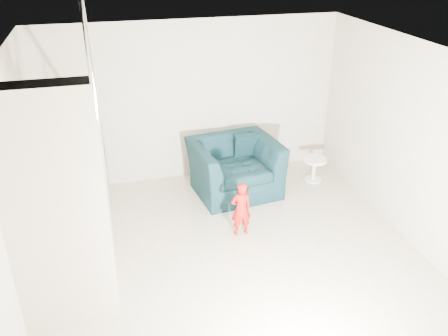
{
  "coord_description": "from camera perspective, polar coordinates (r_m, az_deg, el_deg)",
  "views": [
    {
      "loc": [
        -1.4,
        -4.69,
        3.9
      ],
      "look_at": [
        0.15,
        1.2,
        0.85
      ],
      "focal_mm": 38.0,
      "sensor_mm": 36.0,
      "label": 1
    }
  ],
  "objects": [
    {
      "name": "floor",
      "position": [
        6.26,
        1.51,
        -11.95
      ],
      "size": [
        5.5,
        5.5,
        0.0
      ],
      "primitive_type": "plane",
      "color": "gray",
      "rests_on": "ground"
    },
    {
      "name": "ceiling",
      "position": [
        5.04,
        1.88,
        12.83
      ],
      "size": [
        5.5,
        5.5,
        0.0
      ],
      "primitive_type": "plane",
      "rotation": [
        3.14,
        0.0,
        0.0
      ],
      "color": "silver",
      "rests_on": "back_wall"
    },
    {
      "name": "back_wall",
      "position": [
        7.99,
        -3.92,
        7.91
      ],
      "size": [
        5.0,
        0.0,
        5.0
      ],
      "primitive_type": "plane",
      "rotation": [
        1.57,
        0.0,
        0.0
      ],
      "color": "#A09883",
      "rests_on": "floor"
    },
    {
      "name": "left_wall",
      "position": [
        5.45,
        -24.52,
        -3.93
      ],
      "size": [
        0.0,
        5.5,
        5.5
      ],
      "primitive_type": "plane",
      "rotation": [
        1.57,
        0.0,
        1.57
      ],
      "color": "#A09883",
      "rests_on": "floor"
    },
    {
      "name": "right_wall",
      "position": [
        6.61,
        22.96,
        1.7
      ],
      "size": [
        0.0,
        5.5,
        5.5
      ],
      "primitive_type": "plane",
      "rotation": [
        1.57,
        0.0,
        -1.57
      ],
      "color": "#A09883",
      "rests_on": "floor"
    },
    {
      "name": "armchair",
      "position": [
        7.76,
        1.31,
        0.1
      ],
      "size": [
        1.5,
        1.35,
        0.88
      ],
      "primitive_type": "imported",
      "rotation": [
        0.0,
        0.0,
        0.13
      ],
      "color": "black",
      "rests_on": "floor"
    },
    {
      "name": "toddler",
      "position": [
        6.67,
        2.06,
        -4.96
      ],
      "size": [
        0.31,
        0.21,
        0.82
      ],
      "primitive_type": "imported",
      "rotation": [
        0.0,
        0.0,
        3.2
      ],
      "color": "#99040B",
      "rests_on": "floor"
    },
    {
      "name": "side_table",
      "position": [
        8.31,
        10.78,
        0.27
      ],
      "size": [
        0.42,
        0.42,
        0.42
      ],
      "color": "white",
      "rests_on": "floor"
    },
    {
      "name": "staircase",
      "position": [
        6.04,
        -18.5,
        -4.16
      ],
      "size": [
        1.02,
        3.03,
        3.62
      ],
      "color": "#ADA089",
      "rests_on": "floor"
    },
    {
      "name": "cushion",
      "position": [
        7.97,
        2.75,
        2.77
      ],
      "size": [
        0.44,
        0.21,
        0.43
      ],
      "primitive_type": "cube",
      "rotation": [
        0.21,
        0.0,
        0.0
      ],
      "color": "black",
      "rests_on": "armchair"
    },
    {
      "name": "throw",
      "position": [
        7.63,
        -2.91,
        0.54
      ],
      "size": [
        0.05,
        0.52,
        0.58
      ],
      "primitive_type": "cube",
      "color": "black",
      "rests_on": "armchair"
    },
    {
      "name": "phone",
      "position": [
        6.49,
        2.88,
        -2.81
      ],
      "size": [
        0.03,
        0.05,
        0.1
      ],
      "primitive_type": "cube",
      "rotation": [
        0.0,
        0.0,
        -0.24
      ],
      "color": "black",
      "rests_on": "toddler"
    }
  ]
}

